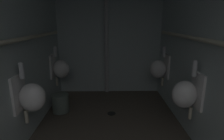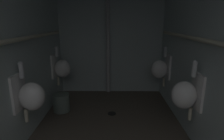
{
  "view_description": "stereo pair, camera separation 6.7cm",
  "coord_description": "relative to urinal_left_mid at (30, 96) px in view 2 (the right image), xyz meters",
  "views": [
    {
      "loc": [
        -0.01,
        -0.22,
        1.51
      ],
      "look_at": [
        0.03,
        2.42,
        0.82
      ],
      "focal_mm": 29.85,
      "sensor_mm": 36.0,
      "label": 1
    },
    {
      "loc": [
        0.06,
        -0.22,
        1.51
      ],
      "look_at": [
        0.03,
        2.42,
        0.82
      ],
      "focal_mm": 29.85,
      "sensor_mm": 36.0,
      "label": 2
    }
  ],
  "objects": [
    {
      "name": "supply_pipe_right",
      "position": [
        1.94,
        0.04,
        0.65
      ],
      "size": [
        0.06,
        3.01,
        0.06
      ],
      "color": "beige"
    },
    {
      "name": "urinal_right_mid",
      "position": [
        1.86,
        0.06,
        0.0
      ],
      "size": [
        0.32,
        0.3,
        0.76
      ],
      "color": "white"
    },
    {
      "name": "floor_drain",
      "position": [
        0.96,
        0.82,
        -0.66
      ],
      "size": [
        0.14,
        0.14,
        0.01
      ],
      "primitive_type": "cylinder",
      "color": "black",
      "rests_on": "ground"
    },
    {
      "name": "standpipe_back_wall",
      "position": [
        0.87,
        1.8,
        0.55
      ],
      "size": [
        0.08,
        0.08,
        2.37
      ],
      "primitive_type": "cylinder",
      "color": "#B2B2B2",
      "rests_on": "ground"
    },
    {
      "name": "wall_left",
      "position": [
        -0.18,
        0.03,
        0.55
      ],
      "size": [
        0.06,
        3.82,
        2.42
      ],
      "primitive_type": "cube",
      "color": "#B0BFBE",
      "rests_on": "ground"
    },
    {
      "name": "urinal_right_far",
      "position": [
        1.86,
        1.31,
        0.0
      ],
      "size": [
        0.32,
        0.3,
        0.76
      ],
      "color": "white"
    },
    {
      "name": "wall_right",
      "position": [
        2.03,
        0.03,
        0.55
      ],
      "size": [
        0.06,
        3.82,
        2.42
      ],
      "primitive_type": "cube",
      "color": "#B0BFBE",
      "rests_on": "ground"
    },
    {
      "name": "wall_back",
      "position": [
        0.93,
        1.91,
        0.55
      ],
      "size": [
        2.27,
        0.06,
        2.42
      ],
      "primitive_type": "cube",
      "color": "#B0BFBE",
      "rests_on": "ground"
    },
    {
      "name": "urinal_left_far",
      "position": [
        0.0,
        1.36,
        0.0
      ],
      "size": [
        0.32,
        0.3,
        0.76
      ],
      "color": "white"
    },
    {
      "name": "urinal_left_mid",
      "position": [
        0.0,
        0.0,
        0.0
      ],
      "size": [
        0.32,
        0.3,
        0.76
      ],
      "color": "white"
    },
    {
      "name": "supply_pipe_left",
      "position": [
        -0.09,
        0.03,
        0.65
      ],
      "size": [
        0.06,
        3.11,
        0.06
      ],
      "color": "beige"
    },
    {
      "name": "waste_bin",
      "position": [
        0.08,
        0.92,
        -0.51
      ],
      "size": [
        0.28,
        0.28,
        0.31
      ],
      "primitive_type": "cylinder",
      "color": "slate",
      "rests_on": "ground"
    }
  ]
}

